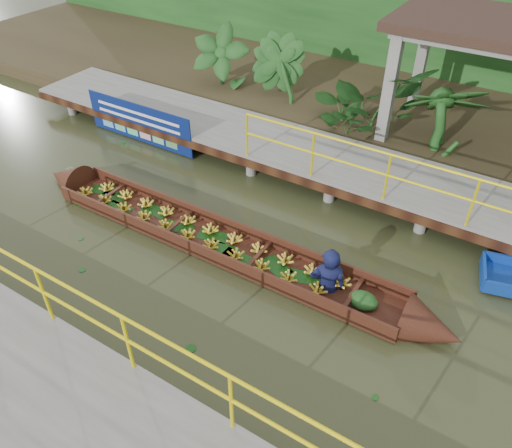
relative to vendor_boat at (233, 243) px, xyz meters
The scene contains 8 objects.
ground 0.38m from the vendor_boat, 143.33° to the right, with size 80.00×80.00×0.00m, color #2A3018.
land_strip 7.34m from the vendor_boat, 91.73° to the left, with size 30.00×8.00×0.45m, color #332719.
far_dock 3.28m from the vendor_boat, 93.55° to the left, with size 16.00×2.06×1.66m.
pavilion 7.20m from the vendor_boat, 65.64° to the left, with size 4.40×3.00×3.00m.
foliage_backdrop 9.99m from the vendor_boat, 91.29° to the left, with size 30.00×0.80×4.00m, color #143A12.
vendor_boat is the anchor object (origin of this frame).
blue_banner 4.99m from the vendor_boat, 152.33° to the left, with size 3.29×0.04×1.03m.
tropical_plants 5.64m from the vendor_boat, 68.45° to the left, with size 14.52×1.52×1.91m.
Camera 1 is at (4.35, -5.63, 6.28)m, focal length 35.00 mm.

